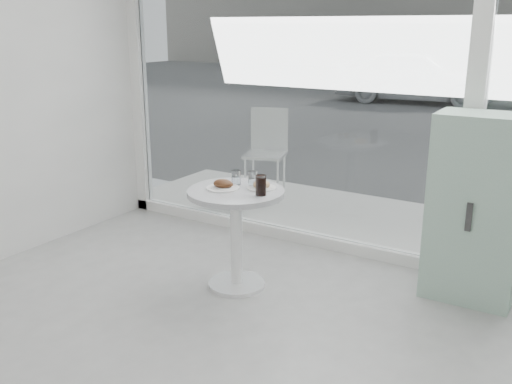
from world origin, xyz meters
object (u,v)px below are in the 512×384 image
Objects in this scene: patio_chair at (267,147)px; plate_donut at (261,186)px; water_tumbler_b at (253,180)px; mint_cabinet at (476,209)px; plate_fritter at (223,185)px; main_table at (236,218)px; water_tumbler_a at (236,178)px; car_white at (415,76)px; cola_glass at (261,186)px.

plate_donut is at bearing -78.23° from patio_chair.
water_tumbler_b reaches higher than plate_donut.
plate_fritter is (-1.64, -0.79, 0.12)m from mint_cabinet.
plate_donut is 1.84× the size of water_tumbler_b.
main_table is 0.31m from water_tumbler_a.
water_tumbler_b is at bearing 170.91° from plate_donut.
plate_fritter is (0.88, -2.10, 0.18)m from patio_chair.
car_white reaches higher than mint_cabinet.
car_white is at bearing 101.03° from water_tumbler_b.
mint_cabinet reaches higher than patio_chair.
cola_glass reaches higher than plate_donut.
water_tumbler_b is at bearing 136.42° from cola_glass.
main_table is at bearing -57.25° from water_tumbler_a.
mint_cabinet reaches higher than water_tumbler_a.
water_tumbler_b is (1.03, -1.93, 0.21)m from patio_chair.
main_table is at bearing -137.98° from plate_donut.
cola_glass is (0.32, 0.01, 0.04)m from plate_fritter.
mint_cabinet reaches higher than plate_fritter.
cola_glass is (0.17, -0.16, 0.02)m from water_tumbler_b.
water_tumbler_a is at bearing -178.50° from plate_donut.
plate_donut is (-1.40, -0.64, 0.11)m from mint_cabinet.
car_white is 11.69m from plate_fritter.
cola_glass is (0.08, -0.15, 0.05)m from plate_donut.
main_table is at bearing -82.95° from patio_chair.
water_tumbler_a is at bearing 155.27° from cola_glass.
water_tumbler_b is at bearing -158.28° from mint_cabinet.
plate_donut is at bearing -174.61° from car_white.
mint_cabinet is at bearing 21.57° from water_tumbler_a.
cola_glass is at bearing -78.23° from patio_chair.
patio_chair is 9.48m from car_white.
main_table is 0.37m from cola_glass.
patio_chair is 4.61× the size of plate_donut.
plate_donut is at bearing -156.60° from mint_cabinet.
water_tumbler_a is at bearing -83.47° from patio_chair.
main_table is 0.31m from water_tumbler_b.
plate_donut is 0.18m from cola_glass.
car_white is 27.34× the size of cola_glass.
mint_cabinet reaches higher than cola_glass.
main_table is 1.73m from mint_cabinet.
cola_glass reaches higher than water_tumbler_b.
patio_chair is 4.05× the size of plate_fritter.
mint_cabinet is 1.82m from plate_fritter.
cola_glass is at bearing -60.12° from plate_donut.
cola_glass is (0.23, -0.02, 0.29)m from main_table.
mint_cabinet is 6.28× the size of plate_donut.
plate_fritter is at bearing -175.90° from car_white.
water_tumbler_b is (-1.49, -0.62, 0.14)m from mint_cabinet.
main_table is at bearing 175.42° from cola_glass.
cola_glass is at bearing -150.28° from mint_cabinet.
plate_fritter is 0.23m from water_tumbler_b.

